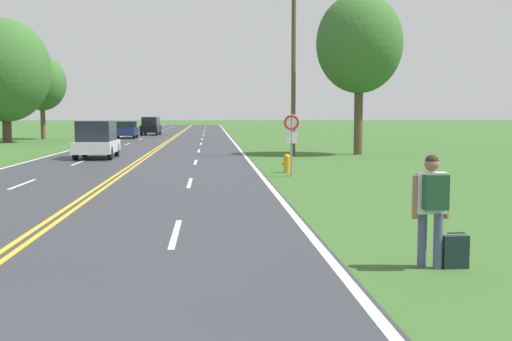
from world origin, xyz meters
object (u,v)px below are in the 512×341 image
object	(u,v)px
tree_behind_sign	(359,44)
tree_mid_treeline	(42,83)
hitchhiker_person	(432,199)
suitcase	(455,252)
tree_left_verge	(5,70)
fire_hydrant	(287,163)
car_black_van_mid_near	(151,126)
traffic_sign	(292,130)
car_white_van_nearest	(97,139)
car_dark_blue_hatchback_approaching	(126,129)

from	to	relation	value
tree_behind_sign	tree_mid_treeline	xyz separation A→B (m)	(-23.07, 22.70, -1.21)
hitchhiker_person	suitcase	xyz separation A→B (m)	(0.37, -0.04, -0.80)
tree_left_verge	fire_hydrant	bearing A→B (deg)	-54.94
hitchhiker_person	car_black_van_mid_near	xyz separation A→B (m)	(-9.50, 58.87, -0.07)
fire_hydrant	car_black_van_mid_near	world-z (taller)	car_black_van_mid_near
traffic_sign	tree_mid_treeline	size ratio (longest dim) A/B	0.31
tree_mid_treeline	car_white_van_nearest	world-z (taller)	tree_mid_treeline
suitcase	tree_mid_treeline	distance (m)	52.50
tree_left_verge	car_dark_blue_hatchback_approaching	size ratio (longest dim) A/B	2.42
traffic_sign	tree_mid_treeline	distance (m)	39.25
car_white_van_nearest	car_dark_blue_hatchback_approaching	size ratio (longest dim) A/B	1.05
hitchhiker_person	car_dark_blue_hatchback_approaching	bearing A→B (deg)	10.41
tree_left_verge	car_dark_blue_hatchback_approaching	distance (m)	12.48
suitcase	fire_hydrant	xyz separation A→B (m)	(-0.67, 15.61, 0.12)
fire_hydrant	traffic_sign	distance (m)	2.04
tree_mid_treeline	car_white_van_nearest	bearing A→B (deg)	-70.10
tree_behind_sign	car_black_van_mid_near	world-z (taller)	tree_behind_sign
car_black_van_mid_near	tree_behind_sign	bearing A→B (deg)	-153.83
tree_left_verge	car_dark_blue_hatchback_approaching	world-z (taller)	tree_left_verge
fire_hydrant	tree_mid_treeline	xyz separation A→B (m)	(-17.77, 33.32, 4.56)
car_white_van_nearest	tree_left_verge	bearing A→B (deg)	27.99
hitchhiker_person	car_black_van_mid_near	distance (m)	59.64
hitchhiker_person	car_white_van_nearest	world-z (taller)	car_white_van_nearest
suitcase	traffic_sign	xyz separation A→B (m)	(-0.70, 14.07, 1.46)
suitcase	tree_behind_sign	size ratio (longest dim) A/B	0.06
car_dark_blue_hatchback_approaching	car_black_van_mid_near	xyz separation A→B (m)	(1.54, 8.24, 0.15)
hitchhiker_person	car_white_van_nearest	size ratio (longest dim) A/B	0.41
hitchhiker_person	fire_hydrant	xyz separation A→B (m)	(-0.30, 15.56, -0.68)
fire_hydrant	tree_behind_sign	bearing A→B (deg)	63.48
traffic_sign	car_black_van_mid_near	bearing A→B (deg)	101.55
car_white_van_nearest	suitcase	bearing A→B (deg)	-159.45
tree_behind_sign	hitchhiker_person	bearing A→B (deg)	-100.81
hitchhiker_person	car_dark_blue_hatchback_approaching	distance (m)	51.83
traffic_sign	tree_behind_sign	size ratio (longest dim) A/B	0.26
hitchhiker_person	tree_left_verge	size ratio (longest dim) A/B	0.18
car_white_van_nearest	car_black_van_mid_near	bearing A→B (deg)	-0.25
tree_mid_treeline	tree_left_verge	bearing A→B (deg)	-100.96
tree_mid_treeline	car_black_van_mid_near	world-z (taller)	tree_mid_treeline
tree_behind_sign	tree_mid_treeline	distance (m)	32.39
suitcase	tree_mid_treeline	world-z (taller)	tree_mid_treeline
suitcase	car_white_van_nearest	distance (m)	26.02
suitcase	traffic_sign	size ratio (longest dim) A/B	0.24
car_white_van_nearest	hitchhiker_person	bearing A→B (deg)	-160.17
suitcase	tree_behind_sign	world-z (taller)	tree_behind_sign
tree_behind_sign	car_dark_blue_hatchback_approaching	xyz separation A→B (m)	(-16.04, 24.45, -5.32)
hitchhiker_person	tree_behind_sign	world-z (taller)	tree_behind_sign
car_dark_blue_hatchback_approaching	hitchhiker_person	bearing A→B (deg)	-168.43
tree_behind_sign	car_white_van_nearest	size ratio (longest dim) A/B	2.12
fire_hydrant	car_dark_blue_hatchback_approaching	xyz separation A→B (m)	(-10.74, 35.07, 0.46)
car_white_van_nearest	car_black_van_mid_near	xyz separation A→B (m)	(-0.37, 34.70, -0.02)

